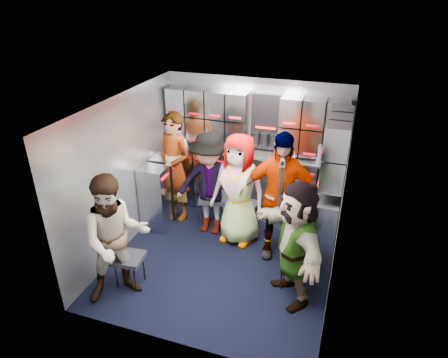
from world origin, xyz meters
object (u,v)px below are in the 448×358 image
(jump_seat_mid_right, at_px, (280,219))
(attendant_arc_c, at_px, (239,190))
(jump_seat_near_right, at_px, (295,261))
(attendant_standing, at_px, (174,167))
(attendant_arc_b, at_px, (210,185))
(jump_seat_mid_left, at_px, (214,199))
(jump_seat_center, at_px, (242,207))
(attendant_arc_a, at_px, (116,239))
(attendant_arc_d, at_px, (279,197))
(jump_seat_near_left, at_px, (129,260))
(attendant_arc_e, at_px, (295,243))

(jump_seat_mid_right, xyz_separation_m, attendant_arc_c, (-0.58, -0.03, 0.37))
(jump_seat_near_right, xyz_separation_m, attendant_standing, (-2.03, 1.03, 0.48))
(attendant_standing, xyz_separation_m, attendant_arc_b, (0.65, -0.22, -0.07))
(jump_seat_mid_left, height_order, jump_seat_center, jump_seat_mid_left)
(attendant_arc_a, bearing_deg, attendant_arc_d, 1.80)
(jump_seat_near_left, xyz_separation_m, jump_seat_mid_right, (1.55, 1.36, 0.07))
(jump_seat_mid_right, distance_m, attendant_arc_a, 2.21)
(attendant_standing, distance_m, attendant_arc_b, 0.69)
(attendant_arc_a, relative_size, attendant_arc_e, 1.04)
(attendant_arc_a, bearing_deg, jump_seat_near_left, 50.69)
(jump_seat_mid_right, relative_size, jump_seat_near_right, 1.26)
(attendant_standing, xyz_separation_m, attendant_arc_e, (2.03, -1.21, -0.09))
(attendant_standing, xyz_separation_m, attendant_arc_c, (1.10, -0.30, -0.04))
(jump_seat_center, relative_size, attendant_arc_e, 0.32)
(attendant_arc_c, bearing_deg, attendant_arc_b, -179.94)
(jump_seat_mid_left, height_order, attendant_arc_c, attendant_arc_c)
(jump_seat_center, distance_m, jump_seat_near_right, 1.30)
(jump_seat_center, xyz_separation_m, jump_seat_mid_right, (0.58, -0.15, -0.00))
(jump_seat_center, xyz_separation_m, attendant_arc_b, (-0.45, -0.10, 0.34))
(jump_seat_mid_right, relative_size, attendant_arc_e, 0.35)
(attendant_arc_b, height_order, attendant_arc_c, attendant_arc_c)
(jump_seat_mid_left, xyz_separation_m, attendant_arc_d, (1.04, -0.41, 0.44))
(jump_seat_center, distance_m, attendant_standing, 1.18)
(jump_seat_near_right, xyz_separation_m, attendant_arc_b, (-1.38, 0.80, 0.40))
(jump_seat_mid_left, bearing_deg, attendant_standing, 176.33)
(attendant_arc_c, bearing_deg, jump_seat_center, 99.68)
(attendant_arc_d, bearing_deg, jump_seat_mid_right, 83.24)
(jump_seat_near_left, height_order, jump_seat_mid_right, jump_seat_mid_right)
(jump_seat_center, relative_size, attendant_arc_b, 0.32)
(jump_seat_near_right, xyz_separation_m, attendant_arc_a, (-1.90, -0.78, 0.42))
(jump_seat_near_left, bearing_deg, jump_seat_near_right, 17.51)
(jump_seat_mid_left, relative_size, attendant_arc_b, 0.32)
(jump_seat_near_left, bearing_deg, jump_seat_center, 57.18)
(jump_seat_near_left, height_order, attendant_standing, attendant_standing)
(attendant_standing, bearing_deg, attendant_arc_e, -12.34)
(jump_seat_near_right, height_order, attendant_arc_a, attendant_arc_a)
(attendant_arc_b, xyz_separation_m, attendant_arc_c, (0.45, -0.08, 0.03))
(jump_seat_mid_left, xyz_separation_m, jump_seat_mid_right, (1.04, -0.23, -0.01))
(attendant_arc_b, relative_size, attendant_arc_c, 0.96)
(jump_seat_near_right, distance_m, attendant_arc_b, 1.65)
(jump_seat_mid_right, xyz_separation_m, attendant_arc_a, (-1.55, -1.54, 0.35))
(attendant_arc_a, bearing_deg, attendant_arc_c, 17.87)
(attendant_standing, relative_size, attendant_arc_b, 1.10)
(jump_seat_near_left, xyz_separation_m, jump_seat_near_right, (1.90, 0.60, 0.00))
(jump_seat_near_left, distance_m, jump_seat_near_right, 1.99)
(attendant_arc_b, xyz_separation_m, attendant_arc_d, (1.04, -0.23, 0.11))
(attendant_arc_b, bearing_deg, jump_seat_near_left, -110.16)
(attendant_standing, bearing_deg, jump_seat_mid_right, 9.39)
(jump_seat_center, height_order, attendant_arc_e, attendant_arc_e)
(jump_seat_mid_right, relative_size, attendant_arc_c, 0.33)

